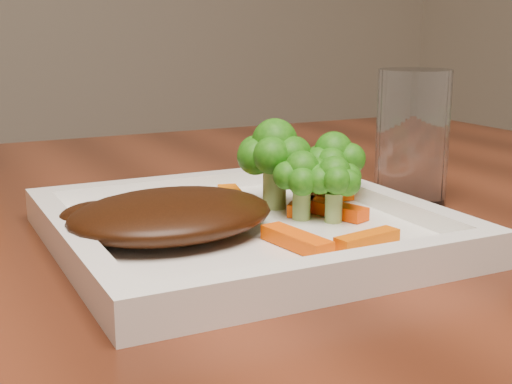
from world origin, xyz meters
name	(u,v)px	position (x,y,z in m)	size (l,w,h in m)	color
plate	(244,234)	(0.03, -0.23, 0.76)	(0.27, 0.27, 0.01)	white
steak	(172,215)	(-0.03, -0.22, 0.78)	(0.15, 0.12, 0.03)	#321607
broccoli_0	(275,165)	(0.08, -0.19, 0.80)	(0.07, 0.07, 0.07)	#2C6C12
broccoli_1	(333,168)	(0.12, -0.21, 0.79)	(0.06, 0.06, 0.06)	#276811
broccoli_2	(334,184)	(0.10, -0.25, 0.79)	(0.05, 0.05, 0.06)	#136A11
broccoli_3	(302,180)	(0.08, -0.23, 0.79)	(0.05, 0.05, 0.06)	#347213
carrot_0	(367,240)	(0.08, -0.31, 0.77)	(0.05, 0.01, 0.01)	#E15B03
carrot_2	(296,240)	(0.04, -0.29, 0.77)	(0.06, 0.02, 0.01)	#F35003
carrot_3	(332,194)	(0.13, -0.19, 0.77)	(0.06, 0.02, 0.01)	#FB5304
carrot_4	(233,197)	(0.05, -0.16, 0.77)	(0.06, 0.02, 0.01)	#FF6E04
carrot_5	(333,209)	(0.10, -0.23, 0.77)	(0.06, 0.02, 0.01)	#FF4504
carrot_6	(304,204)	(0.09, -0.21, 0.77)	(0.06, 0.01, 0.01)	#F94D04
drinking_glass	(412,138)	(0.21, -0.19, 0.81)	(0.06, 0.06, 0.12)	silver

